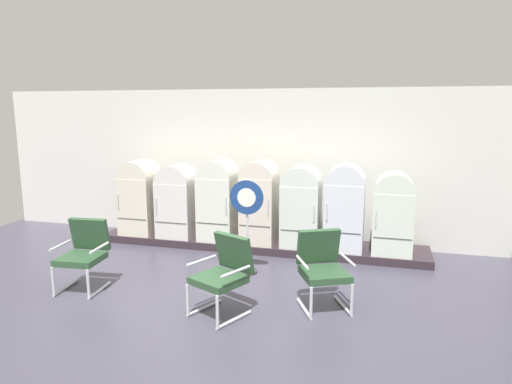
{
  "coord_description": "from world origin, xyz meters",
  "views": [
    {
      "loc": [
        2.15,
        -4.99,
        2.6
      ],
      "look_at": [
        0.03,
        2.75,
        1.12
      ],
      "focal_mm": 31.8,
      "sensor_mm": 36.0,
      "label": 1
    }
  ],
  "objects": [
    {
      "name": "ground",
      "position": [
        0.0,
        0.0,
        -0.03
      ],
      "size": [
        12.0,
        10.0,
        0.05
      ],
      "primitive_type": "cube",
      "color": "#403D4C"
    },
    {
      "name": "back_wall",
      "position": [
        0.0,
        3.66,
        1.5
      ],
      "size": [
        11.76,
        0.12,
        2.98
      ],
      "color": "silver",
      "rests_on": "ground"
    },
    {
      "name": "display_plinth",
      "position": [
        0.0,
        3.02,
        0.07
      ],
      "size": [
        6.21,
        0.95,
        0.14
      ],
      "primitive_type": "cube",
      "color": "#32262D",
      "rests_on": "ground"
    },
    {
      "name": "refrigerator_0",
      "position": [
        -2.42,
        2.93,
        0.91
      ],
      "size": [
        0.67,
        0.71,
        1.46
      ],
      "color": "silver",
      "rests_on": "display_plinth"
    },
    {
      "name": "refrigerator_1",
      "position": [
        -1.6,
        2.91,
        0.88
      ],
      "size": [
        0.69,
        0.67,
        1.41
      ],
      "color": "silver",
      "rests_on": "display_plinth"
    },
    {
      "name": "refrigerator_2",
      "position": [
        -0.76,
        2.9,
        0.95
      ],
      "size": [
        0.67,
        0.65,
        1.53
      ],
      "color": "silver",
      "rests_on": "display_plinth"
    },
    {
      "name": "refrigerator_3",
      "position": [
        0.05,
        2.92,
        0.96
      ],
      "size": [
        0.62,
        0.69,
        1.53
      ],
      "color": "silver",
      "rests_on": "display_plinth"
    },
    {
      "name": "refrigerator_4",
      "position": [
        0.83,
        2.92,
        0.91
      ],
      "size": [
        0.67,
        0.68,
        1.46
      ],
      "color": "silver",
      "rests_on": "display_plinth"
    },
    {
      "name": "refrigerator_5",
      "position": [
        1.6,
        2.88,
        0.94
      ],
      "size": [
        0.67,
        0.61,
        1.52
      ],
      "color": "silver",
      "rests_on": "display_plinth"
    },
    {
      "name": "refrigerator_6",
      "position": [
        2.42,
        2.88,
        0.88
      ],
      "size": [
        0.67,
        0.61,
        1.41
      ],
      "color": "silver",
      "rests_on": "display_plinth"
    },
    {
      "name": "armchair_left",
      "position": [
        -1.94,
        0.45,
        0.57
      ],
      "size": [
        0.69,
        0.73,
        1.02
      ],
      "color": "silver",
      "rests_on": "ground"
    },
    {
      "name": "armchair_right",
      "position": [
        1.49,
        0.75,
        0.57
      ],
      "size": [
        0.82,
        0.86,
        1.02
      ],
      "color": "silver",
      "rests_on": "ground"
    },
    {
      "name": "armchair_center",
      "position": [
        0.3,
        0.2,
        0.57
      ],
      "size": [
        0.82,
        0.86,
        1.02
      ],
      "color": "silver",
      "rests_on": "ground"
    },
    {
      "name": "sign_stand",
      "position": [
        0.18,
        1.67,
        0.81
      ],
      "size": [
        0.54,
        0.32,
        1.51
      ],
      "color": "#2D2D30",
      "rests_on": "ground"
    }
  ]
}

